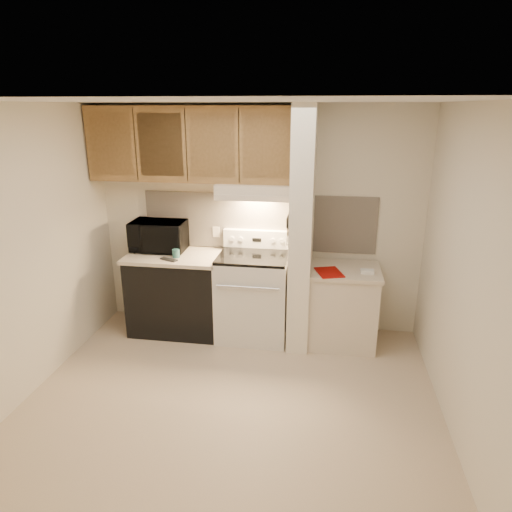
# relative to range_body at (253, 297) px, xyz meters

# --- Properties ---
(floor) EXTENTS (3.60, 3.60, 0.00)m
(floor) POSITION_rel_range_body_xyz_m (0.00, -1.16, -0.46)
(floor) COLOR beige
(floor) RESTS_ON ground
(ceiling) EXTENTS (3.60, 3.60, 0.00)m
(ceiling) POSITION_rel_range_body_xyz_m (0.00, -1.16, 2.04)
(ceiling) COLOR white
(ceiling) RESTS_ON wall_back
(wall_back) EXTENTS (3.60, 2.50, 0.02)m
(wall_back) POSITION_rel_range_body_xyz_m (0.00, 0.34, 0.79)
(wall_back) COLOR beige
(wall_back) RESTS_ON floor
(wall_left) EXTENTS (0.02, 3.00, 2.50)m
(wall_left) POSITION_rel_range_body_xyz_m (-1.80, -1.16, 0.79)
(wall_left) COLOR beige
(wall_left) RESTS_ON floor
(wall_right) EXTENTS (0.02, 3.00, 2.50)m
(wall_right) POSITION_rel_range_body_xyz_m (1.80, -1.16, 0.79)
(wall_right) COLOR beige
(wall_right) RESTS_ON floor
(backsplash) EXTENTS (2.60, 0.02, 0.63)m
(backsplash) POSITION_rel_range_body_xyz_m (0.00, 0.33, 0.78)
(backsplash) COLOR beige
(backsplash) RESTS_ON wall_back
(range_body) EXTENTS (0.76, 0.65, 0.92)m
(range_body) POSITION_rel_range_body_xyz_m (0.00, 0.00, 0.00)
(range_body) COLOR silver
(range_body) RESTS_ON floor
(oven_window) EXTENTS (0.50, 0.01, 0.30)m
(oven_window) POSITION_rel_range_body_xyz_m (0.00, -0.32, 0.04)
(oven_window) COLOR black
(oven_window) RESTS_ON range_body
(oven_handle) EXTENTS (0.65, 0.02, 0.02)m
(oven_handle) POSITION_rel_range_body_xyz_m (0.00, -0.35, 0.26)
(oven_handle) COLOR silver
(oven_handle) RESTS_ON range_body
(cooktop) EXTENTS (0.74, 0.64, 0.03)m
(cooktop) POSITION_rel_range_body_xyz_m (0.00, 0.00, 0.48)
(cooktop) COLOR black
(cooktop) RESTS_ON range_body
(range_backguard) EXTENTS (0.76, 0.08, 0.20)m
(range_backguard) POSITION_rel_range_body_xyz_m (0.00, 0.28, 0.59)
(range_backguard) COLOR silver
(range_backguard) RESTS_ON range_body
(range_display) EXTENTS (0.10, 0.01, 0.04)m
(range_display) POSITION_rel_range_body_xyz_m (0.00, 0.24, 0.59)
(range_display) COLOR black
(range_display) RESTS_ON range_backguard
(range_knob_left_outer) EXTENTS (0.05, 0.02, 0.05)m
(range_knob_left_outer) POSITION_rel_range_body_xyz_m (-0.28, 0.24, 0.59)
(range_knob_left_outer) COLOR silver
(range_knob_left_outer) RESTS_ON range_backguard
(range_knob_left_inner) EXTENTS (0.05, 0.02, 0.05)m
(range_knob_left_inner) POSITION_rel_range_body_xyz_m (-0.18, 0.24, 0.59)
(range_knob_left_inner) COLOR silver
(range_knob_left_inner) RESTS_ON range_backguard
(range_knob_right_inner) EXTENTS (0.05, 0.02, 0.05)m
(range_knob_right_inner) POSITION_rel_range_body_xyz_m (0.18, 0.24, 0.59)
(range_knob_right_inner) COLOR silver
(range_knob_right_inner) RESTS_ON range_backguard
(range_knob_right_outer) EXTENTS (0.05, 0.02, 0.05)m
(range_knob_right_outer) POSITION_rel_range_body_xyz_m (0.28, 0.24, 0.59)
(range_knob_right_outer) COLOR silver
(range_knob_right_outer) RESTS_ON range_backguard
(dishwasher_front) EXTENTS (1.00, 0.63, 0.87)m
(dishwasher_front) POSITION_rel_range_body_xyz_m (-0.88, 0.01, -0.03)
(dishwasher_front) COLOR black
(dishwasher_front) RESTS_ON floor
(left_countertop) EXTENTS (1.04, 0.67, 0.04)m
(left_countertop) POSITION_rel_range_body_xyz_m (-0.88, 0.01, 0.43)
(left_countertop) COLOR beige
(left_countertop) RESTS_ON dishwasher_front
(spoon_rest) EXTENTS (0.21, 0.13, 0.01)m
(spoon_rest) POSITION_rel_range_body_xyz_m (-0.88, -0.19, 0.46)
(spoon_rest) COLOR black
(spoon_rest) RESTS_ON left_countertop
(teal_jar) EXTENTS (0.09, 0.09, 0.09)m
(teal_jar) POSITION_rel_range_body_xyz_m (-0.83, -0.09, 0.49)
(teal_jar) COLOR #2C6260
(teal_jar) RESTS_ON left_countertop
(outlet) EXTENTS (0.08, 0.01, 0.12)m
(outlet) POSITION_rel_range_body_xyz_m (-0.48, 0.32, 0.64)
(outlet) COLOR beige
(outlet) RESTS_ON backsplash
(microwave) EXTENTS (0.62, 0.43, 0.33)m
(microwave) POSITION_rel_range_body_xyz_m (-1.10, 0.15, 0.62)
(microwave) COLOR black
(microwave) RESTS_ON left_countertop
(partition_pillar) EXTENTS (0.22, 0.70, 2.50)m
(partition_pillar) POSITION_rel_range_body_xyz_m (0.51, -0.01, 0.79)
(partition_pillar) COLOR white
(partition_pillar) RESTS_ON floor
(pillar_trim) EXTENTS (0.01, 0.70, 0.04)m
(pillar_trim) POSITION_rel_range_body_xyz_m (0.39, -0.01, 0.84)
(pillar_trim) COLOR olive
(pillar_trim) RESTS_ON partition_pillar
(knife_strip) EXTENTS (0.02, 0.42, 0.04)m
(knife_strip) POSITION_rel_range_body_xyz_m (0.39, -0.06, 0.86)
(knife_strip) COLOR black
(knife_strip) RESTS_ON partition_pillar
(knife_blade_a) EXTENTS (0.01, 0.03, 0.16)m
(knife_blade_a) POSITION_rel_range_body_xyz_m (0.38, -0.21, 0.76)
(knife_blade_a) COLOR silver
(knife_blade_a) RESTS_ON knife_strip
(knife_handle_a) EXTENTS (0.02, 0.02, 0.10)m
(knife_handle_a) POSITION_rel_range_body_xyz_m (0.38, -0.22, 0.91)
(knife_handle_a) COLOR black
(knife_handle_a) RESTS_ON knife_strip
(knife_blade_b) EXTENTS (0.01, 0.04, 0.18)m
(knife_blade_b) POSITION_rel_range_body_xyz_m (0.38, -0.14, 0.75)
(knife_blade_b) COLOR silver
(knife_blade_b) RESTS_ON knife_strip
(knife_handle_b) EXTENTS (0.02, 0.02, 0.10)m
(knife_handle_b) POSITION_rel_range_body_xyz_m (0.38, -0.14, 0.91)
(knife_handle_b) COLOR black
(knife_handle_b) RESTS_ON knife_strip
(knife_blade_c) EXTENTS (0.01, 0.04, 0.20)m
(knife_blade_c) POSITION_rel_range_body_xyz_m (0.38, -0.05, 0.74)
(knife_blade_c) COLOR silver
(knife_blade_c) RESTS_ON knife_strip
(knife_handle_c) EXTENTS (0.02, 0.02, 0.10)m
(knife_handle_c) POSITION_rel_range_body_xyz_m (0.38, -0.06, 0.91)
(knife_handle_c) COLOR black
(knife_handle_c) RESTS_ON knife_strip
(knife_blade_d) EXTENTS (0.01, 0.04, 0.16)m
(knife_blade_d) POSITION_rel_range_body_xyz_m (0.38, 0.02, 0.76)
(knife_blade_d) COLOR silver
(knife_blade_d) RESTS_ON knife_strip
(knife_handle_d) EXTENTS (0.02, 0.02, 0.10)m
(knife_handle_d) POSITION_rel_range_body_xyz_m (0.38, 0.03, 0.91)
(knife_handle_d) COLOR black
(knife_handle_d) RESTS_ON knife_strip
(knife_blade_e) EXTENTS (0.01, 0.04, 0.18)m
(knife_blade_e) POSITION_rel_range_body_xyz_m (0.38, 0.11, 0.75)
(knife_blade_e) COLOR silver
(knife_blade_e) RESTS_ON knife_strip
(knife_handle_e) EXTENTS (0.02, 0.02, 0.10)m
(knife_handle_e) POSITION_rel_range_body_xyz_m (0.38, 0.11, 0.91)
(knife_handle_e) COLOR black
(knife_handle_e) RESTS_ON knife_strip
(oven_mitt) EXTENTS (0.03, 0.09, 0.22)m
(oven_mitt) POSITION_rel_range_body_xyz_m (0.38, 0.17, 0.74)
(oven_mitt) COLOR gray
(oven_mitt) RESTS_ON partition_pillar
(right_cab_base) EXTENTS (0.70, 0.60, 0.81)m
(right_cab_base) POSITION_rel_range_body_xyz_m (0.97, -0.01, -0.06)
(right_cab_base) COLOR beige
(right_cab_base) RESTS_ON floor
(right_countertop) EXTENTS (0.74, 0.64, 0.04)m
(right_countertop) POSITION_rel_range_body_xyz_m (0.97, -0.01, 0.37)
(right_countertop) COLOR beige
(right_countertop) RESTS_ON right_cab_base
(red_folder) EXTENTS (0.32, 0.38, 0.01)m
(red_folder) POSITION_rel_range_body_xyz_m (0.81, -0.16, 0.40)
(red_folder) COLOR #930A05
(red_folder) RESTS_ON right_countertop
(white_box) EXTENTS (0.13, 0.09, 0.04)m
(white_box) POSITION_rel_range_body_xyz_m (1.19, -0.11, 0.41)
(white_box) COLOR white
(white_box) RESTS_ON right_countertop
(range_hood) EXTENTS (0.78, 0.44, 0.15)m
(range_hood) POSITION_rel_range_body_xyz_m (0.00, 0.12, 1.17)
(range_hood) COLOR beige
(range_hood) RESTS_ON upper_cabinets
(hood_lip) EXTENTS (0.78, 0.04, 0.06)m
(hood_lip) POSITION_rel_range_body_xyz_m (0.00, -0.08, 1.12)
(hood_lip) COLOR beige
(hood_lip) RESTS_ON range_hood
(upper_cabinets) EXTENTS (2.18, 0.33, 0.77)m
(upper_cabinets) POSITION_rel_range_body_xyz_m (-0.69, 0.17, 1.62)
(upper_cabinets) COLOR olive
(upper_cabinets) RESTS_ON wall_back
(cab_door_a) EXTENTS (0.46, 0.01, 0.63)m
(cab_door_a) POSITION_rel_range_body_xyz_m (-1.51, 0.01, 1.62)
(cab_door_a) COLOR olive
(cab_door_a) RESTS_ON upper_cabinets
(cab_gap_a) EXTENTS (0.01, 0.01, 0.73)m
(cab_gap_a) POSITION_rel_range_body_xyz_m (-1.23, 0.01, 1.62)
(cab_gap_a) COLOR black
(cab_gap_a) RESTS_ON upper_cabinets
(cab_door_b) EXTENTS (0.46, 0.01, 0.63)m
(cab_door_b) POSITION_rel_range_body_xyz_m (-0.96, 0.01, 1.62)
(cab_door_b) COLOR olive
(cab_door_b) RESTS_ON upper_cabinets
(cab_gap_b) EXTENTS (0.01, 0.01, 0.73)m
(cab_gap_b) POSITION_rel_range_body_xyz_m (-0.69, 0.01, 1.62)
(cab_gap_b) COLOR black
(cab_gap_b) RESTS_ON upper_cabinets
(cab_door_c) EXTENTS (0.46, 0.01, 0.63)m
(cab_door_c) POSITION_rel_range_body_xyz_m (-0.42, 0.01, 1.62)
(cab_door_c) COLOR olive
(cab_door_c) RESTS_ON upper_cabinets
(cab_gap_c) EXTENTS (0.01, 0.01, 0.73)m
(cab_gap_c) POSITION_rel_range_body_xyz_m (-0.14, 0.01, 1.62)
(cab_gap_c) COLOR black
(cab_gap_c) RESTS_ON upper_cabinets
(cab_door_d) EXTENTS (0.46, 0.01, 0.63)m
(cab_door_d) POSITION_rel_range_body_xyz_m (0.13, 0.01, 1.62)
(cab_door_d) COLOR olive
(cab_door_d) RESTS_ON upper_cabinets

